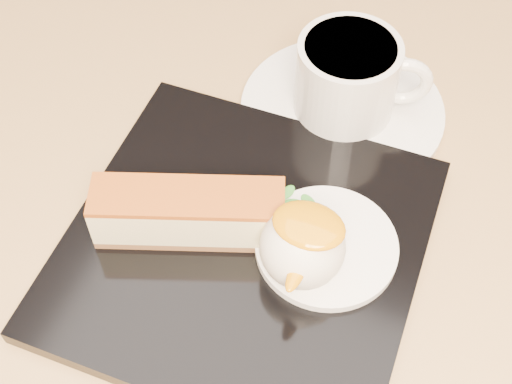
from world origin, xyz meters
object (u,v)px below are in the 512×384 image
at_px(ice_cream_scoop, 302,247).
at_px(coffee_cup, 349,77).
at_px(saucer, 342,111).
at_px(cheesecake, 189,213).
at_px(table, 259,316).
at_px(dessert_plate, 244,246).

distance_m(ice_cream_scoop, coffee_cup, 0.14).
bearing_deg(saucer, coffee_cup, 17.31).
bearing_deg(saucer, cheesecake, -111.47).
distance_m(table, dessert_plate, 0.16).
bearing_deg(table, coffee_cup, 77.00).
relative_size(ice_cream_scoop, coffee_cup, 0.54).
height_order(dessert_plate, ice_cream_scoop, ice_cream_scoop).
bearing_deg(cheesecake, coffee_cup, 47.28).
xyz_separation_m(saucer, coffee_cup, (0.00, 0.00, 0.04)).
height_order(table, ice_cream_scoop, ice_cream_scoop).
distance_m(saucer, coffee_cup, 0.04).
distance_m(table, ice_cream_scoop, 0.20).
distance_m(ice_cream_scoop, saucer, 0.15).
bearing_deg(saucer, ice_cream_scoop, -82.24).
height_order(dessert_plate, cheesecake, cheesecake).
bearing_deg(coffee_cup, table, -120.31).
height_order(saucer, coffee_cup, coffee_cup).
bearing_deg(coffee_cup, saucer, -180.00).
bearing_deg(coffee_cup, dessert_plate, -116.61).
xyz_separation_m(ice_cream_scoop, coffee_cup, (-0.02, 0.14, 0.00)).
relative_size(saucer, coffee_cup, 1.58).
bearing_deg(table, cheesecake, -131.91).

